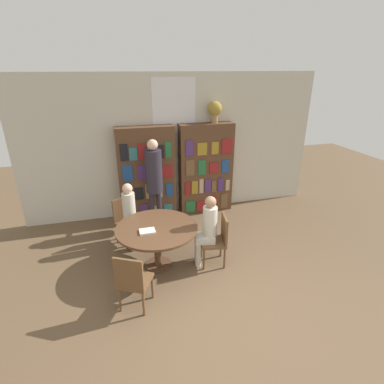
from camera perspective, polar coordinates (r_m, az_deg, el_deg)
The scene contains 13 objects.
ground_plane at distance 4.37m, azimuth 7.26°, elevation -22.24°, with size 16.00×16.00×0.00m, color brown.
wall_back at distance 6.54m, azimuth -3.32°, elevation 8.77°, with size 6.40×0.07×3.00m.
bookshelf_left at distance 6.40m, azimuth -8.56°, elevation 3.45°, with size 1.18×0.34×1.99m.
bookshelf_right at distance 6.66m, azimuth 2.63°, elevation 4.43°, with size 1.18×0.34×1.99m.
flower_vase at distance 6.44m, azimuth 4.36°, elevation 15.39°, with size 0.30×0.30×0.45m.
reading_table at distance 4.86m, azimuth -6.70°, elevation -7.77°, with size 1.31×1.31×0.73m.
chair_near_camera at distance 4.19m, azimuth -11.24°, elevation -16.08°, with size 0.54×0.54×0.87m.
chair_left_side at distance 5.68m, azimuth -12.38°, elevation -5.03°, with size 0.53×0.53×0.87m.
chair_far_side at distance 4.99m, azimuth 4.96°, elevation -8.67°, with size 0.46×0.46×0.87m.
seated_reader_left at distance 5.45m, azimuth -11.59°, elevation -3.92°, with size 0.35×0.39×1.22m.
seated_reader_right at distance 4.87m, azimuth 2.88°, elevation -6.78°, with size 0.37×0.28×1.23m.
librarian_standing at distance 5.89m, azimuth -7.26°, elevation 3.32°, with size 0.33×0.60×1.83m.
open_book_on_table at distance 4.68m, azimuth -8.52°, elevation -7.40°, with size 0.24×0.18×0.03m.
Camera 1 is at (-1.29, -2.83, 3.07)m, focal length 28.00 mm.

